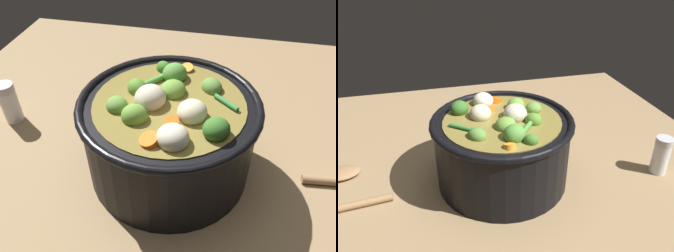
% 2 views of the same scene
% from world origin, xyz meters
% --- Properties ---
extents(ground_plane, '(1.10, 1.10, 0.00)m').
position_xyz_m(ground_plane, '(0.00, 0.00, 0.00)').
color(ground_plane, '#8C704C').
extents(cooking_pot, '(0.29, 0.29, 0.17)m').
position_xyz_m(cooking_pot, '(-0.00, 0.00, 0.08)').
color(cooking_pot, black).
rests_on(cooking_pot, ground_plane).
extents(wooden_spoon, '(0.20, 0.17, 0.02)m').
position_xyz_m(wooden_spoon, '(-0.34, 0.05, 0.01)').
color(wooden_spoon, '#956D48').
rests_on(wooden_spoon, ground_plane).
extents(salt_shaker, '(0.04, 0.04, 0.09)m').
position_xyz_m(salt_shaker, '(0.35, -0.06, 0.04)').
color(salt_shaker, silver).
rests_on(salt_shaker, ground_plane).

